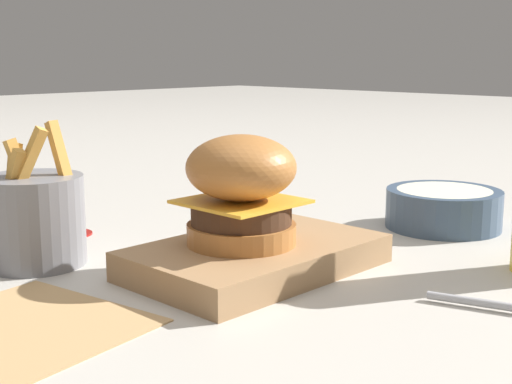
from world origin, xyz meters
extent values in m
plane|color=#B7B2A8|center=(0.00, 0.00, 0.00)|extent=(6.00, 6.00, 0.00)
cube|color=#A37A51|center=(-0.02, 0.06, 0.01)|extent=(0.24, 0.15, 0.03)
cylinder|color=#AD6B33|center=(-0.01, 0.05, 0.04)|extent=(0.10, 0.10, 0.02)
cylinder|color=#422819|center=(-0.01, 0.05, 0.06)|extent=(0.10, 0.10, 0.02)
cube|color=gold|center=(-0.01, 0.05, 0.07)|extent=(0.10, 0.10, 0.00)
ellipsoid|color=#AD6B33|center=(-0.01, 0.05, 0.10)|extent=(0.10, 0.10, 0.06)
cylinder|color=slate|center=(0.12, -0.12, 0.04)|extent=(0.10, 0.10, 0.09)
cube|color=gold|center=(0.13, -0.11, 0.10)|extent=(0.04, 0.04, 0.09)
cube|color=gold|center=(0.09, -0.10, 0.10)|extent=(0.01, 0.04, 0.09)
cube|color=gold|center=(0.14, -0.12, 0.09)|extent=(0.02, 0.03, 0.07)
cube|color=gold|center=(0.13, -0.13, 0.09)|extent=(0.02, 0.01, 0.07)
cube|color=gold|center=(0.12, -0.12, 0.09)|extent=(0.03, 0.02, 0.07)
cylinder|color=#384C66|center=(-0.31, 0.10, 0.02)|extent=(0.14, 0.14, 0.05)
cylinder|color=beige|center=(-0.31, 0.10, 0.04)|extent=(0.11, 0.11, 0.01)
cylinder|color=#B2B2B7|center=(-0.08, 0.28, 0.01)|extent=(0.04, 0.11, 0.01)
cylinder|color=#9E140F|center=(0.03, -0.20, 0.00)|extent=(0.05, 0.05, 0.00)
cube|color=tan|center=(0.22, 0.03, 0.00)|extent=(0.19, 0.19, 0.00)
camera|label=1|loc=(0.46, 0.52, 0.21)|focal=50.00mm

